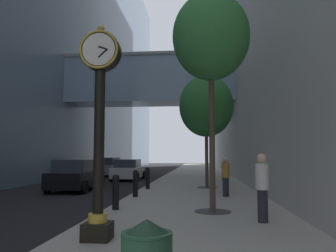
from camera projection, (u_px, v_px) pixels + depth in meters
ground_plane at (163, 178)px, 28.42m from camera, size 110.00×110.00×0.00m
sidewalk_right at (198, 175)px, 31.14m from camera, size 5.73×80.00×0.14m
building_block_left at (47, 15)px, 33.78m from camera, size 22.48×80.00×31.48m
street_clock at (99, 119)px, 7.07m from camera, size 0.84×0.55×4.45m
bollard_third at (116, 191)px, 10.80m from camera, size 0.22×0.22×1.11m
bollard_fourth at (135, 183)px, 14.14m from camera, size 0.22×0.22×1.11m
bollard_fifth at (148, 177)px, 17.48m from camera, size 0.22×0.22×1.11m
street_tree_near at (211, 38)px, 10.79m from camera, size 2.42×2.42×6.82m
street_tree_mid_near at (206, 106)px, 18.52m from camera, size 2.93×2.93×6.06m
pedestrian_walking at (226, 176)px, 14.26m from camera, size 0.40×0.49×1.64m
pedestrian_by_clock at (262, 186)px, 8.75m from camera, size 0.40×0.40×1.74m
car_black_near at (76, 176)px, 17.88m from camera, size 2.07×4.22×1.61m
car_silver_mid at (128, 170)px, 25.42m from camera, size 2.07×4.08×1.56m
car_grey_far at (108, 167)px, 30.52m from camera, size 2.20×4.31×1.65m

